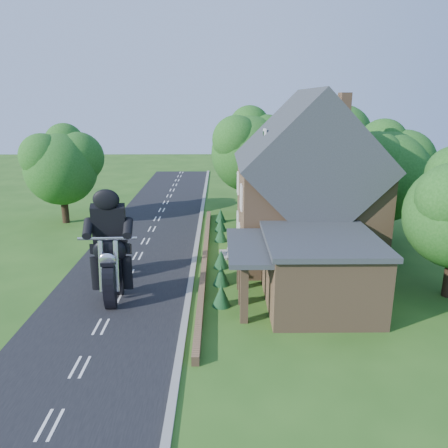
{
  "coord_description": "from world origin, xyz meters",
  "views": [
    {
      "loc": [
        5.23,
        -20.21,
        9.61
      ],
      "look_at": [
        5.47,
        3.61,
        2.8
      ],
      "focal_mm": 35.0,
      "sensor_mm": 36.0,
      "label": 1
    }
  ],
  "objects_px": {
    "house": "(306,189)",
    "annex": "(317,270)",
    "garden_wall": "(205,258)",
    "motorcycle_follow": "(112,265)",
    "motorcycle_lead": "(114,286)"
  },
  "relations": [
    {
      "from": "annex",
      "to": "house",
      "type": "bearing_deg",
      "value": 84.76
    },
    {
      "from": "house",
      "to": "annex",
      "type": "xyz_separation_m",
      "value": [
        -0.62,
        -6.8,
        -2.58
      ]
    },
    {
      "from": "house",
      "to": "motorcycle_follow",
      "type": "xyz_separation_m",
      "value": [
        -11.31,
        -3.25,
        -3.65
      ]
    },
    {
      "from": "garden_wall",
      "to": "motorcycle_lead",
      "type": "height_order",
      "value": "motorcycle_lead"
    },
    {
      "from": "motorcycle_lead",
      "to": "motorcycle_follow",
      "type": "bearing_deg",
      "value": -77.04
    },
    {
      "from": "annex",
      "to": "motorcycle_follow",
      "type": "bearing_deg",
      "value": 161.64
    },
    {
      "from": "annex",
      "to": "motorcycle_follow",
      "type": "distance_m",
      "value": 11.31
    },
    {
      "from": "annex",
      "to": "motorcycle_follow",
      "type": "xyz_separation_m",
      "value": [
        -10.69,
        3.55,
        -1.08
      ]
    },
    {
      "from": "annex",
      "to": "motorcycle_lead",
      "type": "height_order",
      "value": "annex"
    },
    {
      "from": "house",
      "to": "annex",
      "type": "relative_size",
      "value": 1.45
    },
    {
      "from": "house",
      "to": "motorcycle_lead",
      "type": "relative_size",
      "value": 5.59
    },
    {
      "from": "garden_wall",
      "to": "annex",
      "type": "relative_size",
      "value": 3.12
    },
    {
      "from": "garden_wall",
      "to": "annex",
      "type": "xyz_separation_m",
      "value": [
        5.57,
        -5.8,
        1.57
      ]
    },
    {
      "from": "garden_wall",
      "to": "annex",
      "type": "height_order",
      "value": "annex"
    },
    {
      "from": "house",
      "to": "motorcycle_follow",
      "type": "relative_size",
      "value": 6.9
    }
  ]
}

